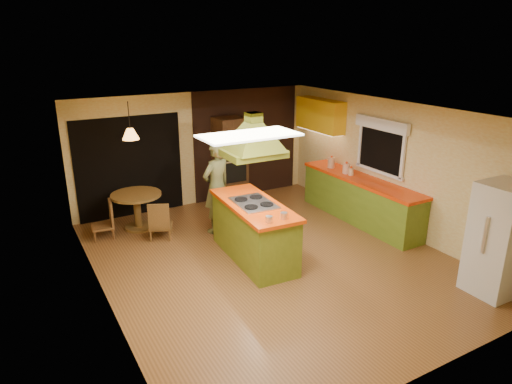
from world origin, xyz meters
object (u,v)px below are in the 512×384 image
dining_table (137,204)px  canister_large (331,163)px  refrigerator (500,240)px  wall_oven (230,161)px  kitchen_island (254,231)px  man (217,187)px

dining_table → canister_large: canister_large is taller
refrigerator → wall_oven: 5.68m
wall_oven → kitchen_island: bearing=-111.4°
kitchen_island → dining_table: kitchen_island is taller
man → dining_table: size_ratio=1.85×
refrigerator → dining_table: bearing=129.0°
refrigerator → canister_large: refrigerator is taller
wall_oven → canister_large: wall_oven is taller
kitchen_island → refrigerator: bearing=-42.8°
dining_table → canister_large: size_ratio=4.39×
man → wall_oven: 1.70m
kitchen_island → man: 1.41m
man → canister_large: size_ratio=8.15×
canister_large → refrigerator: bearing=-91.4°
wall_oven → canister_large: (1.73, -1.44, 0.06)m
dining_table → canister_large: bearing=-13.1°
kitchen_island → refrigerator: 3.73m
man → refrigerator: man is taller
refrigerator → canister_large: 4.00m
refrigerator → wall_oven: size_ratio=0.87×
kitchen_island → refrigerator: refrigerator is taller
refrigerator → dining_table: refrigerator is taller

